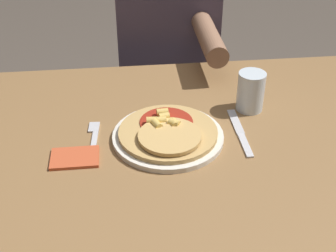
% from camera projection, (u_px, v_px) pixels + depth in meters
% --- Properties ---
extents(dining_table, '(1.29, 0.93, 0.77)m').
position_uv_depth(dining_table, '(176.00, 177.00, 1.25)').
color(dining_table, olive).
rests_on(dining_table, ground_plane).
extents(plate, '(0.29, 0.29, 0.01)m').
position_uv_depth(plate, '(168.00, 136.00, 1.22)').
color(plate, silver).
rests_on(plate, dining_table).
extents(pizza, '(0.26, 0.26, 0.04)m').
position_uv_depth(pizza, '(168.00, 132.00, 1.20)').
color(pizza, tan).
rests_on(pizza, plate).
extents(fork, '(0.03, 0.18, 0.00)m').
position_uv_depth(fork, '(94.00, 138.00, 1.22)').
color(fork, silver).
rests_on(fork, dining_table).
extents(knife, '(0.02, 0.22, 0.00)m').
position_uv_depth(knife, '(240.00, 133.00, 1.24)').
color(knife, silver).
rests_on(knife, dining_table).
extents(drinking_glass, '(0.08, 0.08, 0.11)m').
position_uv_depth(drinking_glass, '(251.00, 91.00, 1.31)').
color(drinking_glass, silver).
rests_on(drinking_glass, dining_table).
extents(napkin, '(0.12, 0.08, 0.01)m').
position_uv_depth(napkin, '(75.00, 158.00, 1.15)').
color(napkin, '#C6512D').
rests_on(napkin, dining_table).
extents(person_diner, '(0.37, 0.52, 1.19)m').
position_uv_depth(person_diner, '(167.00, 52.00, 1.81)').
color(person_diner, '#2D2D38').
rests_on(person_diner, ground_plane).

